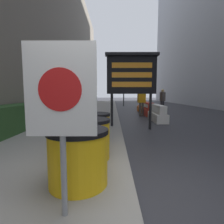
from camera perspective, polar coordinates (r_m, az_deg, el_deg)
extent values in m
plane|color=#2D2D33|center=(2.46, 8.29, -28.39)|extent=(120.00, 120.00, 0.00)
cube|color=gray|center=(13.80, -20.25, 30.43)|extent=(0.40, 50.40, 14.34)
cube|color=#284C23|center=(6.93, -28.96, -1.52)|extent=(0.90, 6.79, 0.87)
cylinder|color=#4C3D2D|center=(10.67, -18.03, 6.46)|extent=(0.35, 0.35, 2.78)
cylinder|color=#4C3D2D|center=(10.86, -20.96, 13.62)|extent=(0.31, 1.12, 1.42)
cylinder|color=#4C3D2D|center=(10.98, -13.42, 13.76)|extent=(0.83, 1.78, 1.32)
cylinder|color=#4C3D2D|center=(10.75, -22.24, 14.72)|extent=(0.70, 1.45, 1.87)
cylinder|color=#4C3D2D|center=(11.12, -21.18, 11.52)|extent=(0.43, 1.42, 1.01)
cylinder|color=yellow|center=(2.54, -10.97, -14.76)|extent=(0.81, 0.81, 0.71)
cylinder|color=black|center=(2.43, -11.15, -6.20)|extent=(0.84, 0.84, 0.06)
cylinder|color=yellow|center=(3.44, -7.71, -9.13)|extent=(0.81, 0.81, 0.71)
cylinder|color=black|center=(3.36, -7.80, -2.76)|extent=(0.84, 0.84, 0.06)
cylinder|color=yellow|center=(4.37, -6.10, -5.85)|extent=(0.81, 0.81, 0.71)
cylinder|color=black|center=(4.31, -6.16, -0.81)|extent=(0.84, 0.84, 0.06)
cylinder|color=gray|center=(1.86, -15.63, -13.24)|extent=(0.06, 0.06, 1.29)
cube|color=white|center=(1.74, -16.41, 6.99)|extent=(0.69, 0.04, 0.89)
cylinder|color=red|center=(1.72, -16.64, 7.00)|extent=(0.41, 0.01, 0.41)
cylinder|color=black|center=(6.77, -0.05, 0.10)|extent=(0.10, 0.10, 1.38)
cylinder|color=black|center=(6.92, 12.39, 0.09)|extent=(0.10, 0.10, 1.38)
cube|color=black|center=(6.80, 6.38, 11.85)|extent=(1.86, 0.24, 1.41)
cube|color=black|center=(6.85, 6.52, 18.18)|extent=(1.98, 0.34, 0.10)
cube|color=orange|center=(6.72, 6.53, 14.94)|extent=(1.49, 0.02, 0.20)
cube|color=orange|center=(6.68, 6.50, 11.96)|extent=(1.49, 0.02, 0.20)
cube|color=orange|center=(6.65, 6.46, 8.95)|extent=(1.49, 0.02, 0.20)
cube|color=silver|center=(9.22, 14.58, -1.55)|extent=(0.56, 2.11, 0.41)
cube|color=silver|center=(9.17, 14.64, 1.01)|extent=(0.34, 2.11, 0.41)
cube|color=white|center=(9.13, 13.55, 1.02)|extent=(0.02, 1.68, 0.21)
cube|color=red|center=(11.39, 11.81, -0.06)|extent=(0.57, 1.62, 0.42)
cube|color=red|center=(11.36, 11.86, 2.04)|extent=(0.34, 1.62, 0.42)
cube|color=white|center=(11.32, 10.95, 2.05)|extent=(0.02, 1.29, 0.21)
cube|color=orange|center=(13.57, 9.95, 0.90)|extent=(0.63, 1.98, 0.40)
cube|color=orange|center=(13.54, 9.98, 2.60)|extent=(0.38, 1.98, 0.40)
cube|color=white|center=(13.51, 9.15, 2.60)|extent=(0.02, 1.58, 0.20)
cube|color=black|center=(16.07, 13.18, 0.97)|extent=(0.35, 0.35, 0.04)
cone|color=orange|center=(16.05, 13.21, 2.08)|extent=(0.28, 0.28, 0.59)
cylinder|color=white|center=(16.04, 13.21, 2.18)|extent=(0.16, 0.16, 0.08)
cube|color=black|center=(12.45, 11.32, -0.42)|extent=(0.40, 0.40, 0.04)
cone|color=orange|center=(12.42, 11.35, 1.20)|extent=(0.32, 0.32, 0.67)
cylinder|color=white|center=(12.41, 11.36, 1.36)|extent=(0.18, 0.18, 0.09)
cylinder|color=#2D2D30|center=(19.51, 3.86, 8.42)|extent=(0.12, 0.12, 4.43)
cube|color=black|center=(19.51, 3.92, 13.71)|extent=(0.28, 0.28, 0.84)
sphere|color=#360605|center=(19.40, 3.96, 14.59)|extent=(0.15, 0.15, 0.15)
sphere|color=gold|center=(19.36, 3.95, 13.77)|extent=(0.15, 0.15, 0.15)
sphere|color=black|center=(19.33, 3.95, 12.94)|extent=(0.15, 0.15, 0.15)
cylinder|color=#514C42|center=(10.89, 9.16, 0.84)|extent=(0.14, 0.14, 0.84)
cylinder|color=#514C42|center=(10.91, 9.98, 0.84)|extent=(0.14, 0.14, 0.84)
cube|color=orange|center=(10.86, 9.64, 4.81)|extent=(0.50, 0.35, 0.67)
sphere|color=tan|center=(10.86, 9.68, 7.18)|extent=(0.23, 0.23, 0.23)
cylinder|color=#333338|center=(13.90, 15.78, 1.78)|extent=(0.14, 0.14, 0.84)
cylinder|color=#333338|center=(13.94, 16.40, 1.78)|extent=(0.14, 0.14, 0.84)
cube|color=#47423D|center=(13.89, 16.18, 4.87)|extent=(0.33, 0.49, 0.66)
sphere|color=tan|center=(13.89, 16.23, 6.71)|extent=(0.23, 0.23, 0.23)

